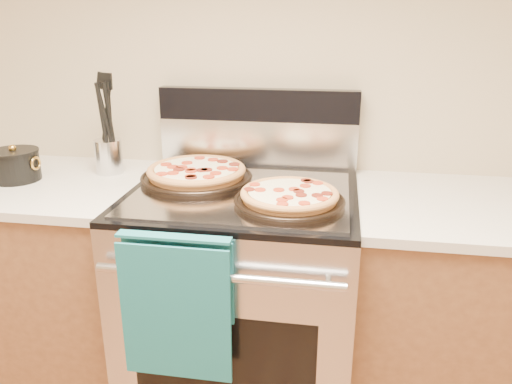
% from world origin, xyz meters
% --- Properties ---
extents(wall_back, '(4.00, 0.00, 4.00)m').
position_xyz_m(wall_back, '(0.00, 2.00, 1.35)').
color(wall_back, '#C2B18C').
rests_on(wall_back, ground).
extents(range_body, '(0.76, 0.68, 0.90)m').
position_xyz_m(range_body, '(0.00, 1.65, 0.45)').
color(range_body, '#B7B7BC').
rests_on(range_body, ground).
extents(oven_window, '(0.56, 0.01, 0.40)m').
position_xyz_m(oven_window, '(0.00, 1.31, 0.45)').
color(oven_window, black).
rests_on(oven_window, range_body).
extents(cooktop, '(0.76, 0.68, 0.02)m').
position_xyz_m(cooktop, '(0.00, 1.65, 0.91)').
color(cooktop, black).
rests_on(cooktop, range_body).
extents(backsplash_lower, '(0.76, 0.06, 0.18)m').
position_xyz_m(backsplash_lower, '(0.00, 1.96, 1.01)').
color(backsplash_lower, silver).
rests_on(backsplash_lower, cooktop).
extents(backsplash_upper, '(0.76, 0.06, 0.12)m').
position_xyz_m(backsplash_upper, '(0.00, 1.96, 1.16)').
color(backsplash_upper, black).
rests_on(backsplash_upper, backsplash_lower).
extents(oven_handle, '(0.70, 0.03, 0.03)m').
position_xyz_m(oven_handle, '(0.00, 1.27, 0.80)').
color(oven_handle, silver).
rests_on(oven_handle, range_body).
extents(dish_towel, '(0.32, 0.05, 0.42)m').
position_xyz_m(dish_towel, '(-0.12, 1.27, 0.70)').
color(dish_towel, '#15646C').
rests_on(dish_towel, oven_handle).
extents(foil_sheet, '(0.70, 0.55, 0.01)m').
position_xyz_m(foil_sheet, '(0.00, 1.62, 0.92)').
color(foil_sheet, gray).
rests_on(foil_sheet, cooktop).
extents(cabinet_left, '(1.00, 0.62, 0.88)m').
position_xyz_m(cabinet_left, '(-0.88, 1.68, 0.44)').
color(cabinet_left, brown).
rests_on(cabinet_left, ground).
extents(countertop_left, '(1.02, 0.64, 0.03)m').
position_xyz_m(countertop_left, '(-0.88, 1.68, 0.90)').
color(countertop_left, beige).
rests_on(countertop_left, cabinet_left).
extents(cabinet_right, '(1.00, 0.62, 0.88)m').
position_xyz_m(cabinet_right, '(0.88, 1.68, 0.44)').
color(cabinet_right, brown).
rests_on(cabinet_right, ground).
extents(pepperoni_pizza_back, '(0.42, 0.42, 0.05)m').
position_xyz_m(pepperoni_pizza_back, '(-0.18, 1.72, 0.95)').
color(pepperoni_pizza_back, '#A86633').
rests_on(pepperoni_pizza_back, foil_sheet).
extents(pepperoni_pizza_front, '(0.45, 0.45, 0.05)m').
position_xyz_m(pepperoni_pizza_front, '(0.17, 1.54, 0.95)').
color(pepperoni_pizza_front, '#A86633').
rests_on(pepperoni_pizza_front, foil_sheet).
extents(utensil_crock, '(0.13, 0.13, 0.13)m').
position_xyz_m(utensil_crock, '(-0.55, 1.81, 0.97)').
color(utensil_crock, silver).
rests_on(utensil_crock, countertop_left).
extents(saucepan, '(0.18, 0.18, 0.10)m').
position_xyz_m(saucepan, '(-0.84, 1.66, 0.96)').
color(saucepan, black).
rests_on(saucepan, countertop_left).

